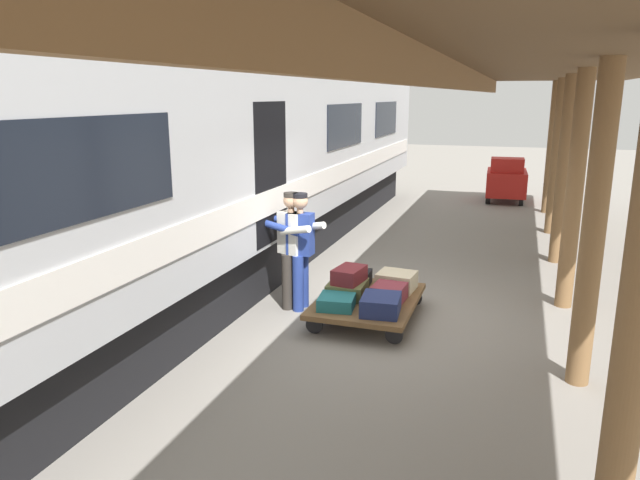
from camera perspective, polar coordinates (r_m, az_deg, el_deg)
ground_plane at (r=8.41m, az=7.65°, el=-7.46°), size 60.00×60.00×0.00m
platform_canopy at (r=7.75m, az=24.70°, el=14.04°), size 3.20×18.45×3.56m
train_car at (r=9.15m, az=-13.47°, el=7.33°), size 3.03×21.45×4.00m
luggage_cart at (r=8.26m, az=4.64°, el=-5.90°), size 1.32×1.84×0.30m
suitcase_burgundy_valise at (r=8.15m, az=6.69°, el=-5.07°), size 0.46×0.47×0.22m
suitcase_olive_duffel at (r=8.29m, az=2.65°, el=-4.75°), size 0.53×0.59×0.20m
suitcase_teal_softside at (r=7.84m, az=1.62°, el=-6.00°), size 0.52×0.52×0.16m
suitcase_black_hardshell at (r=8.75m, az=3.57°, el=-3.71°), size 0.41×0.46×0.21m
suitcase_cream_canvas at (r=8.62m, az=7.41°, el=-3.94°), size 0.56×0.51×0.25m
suitcase_navy_fabric at (r=7.68m, az=5.90°, el=-6.22°), size 0.53×0.60×0.23m
suitcase_maroon_trunk at (r=8.23m, az=2.84°, el=-3.39°), size 0.42×0.56×0.21m
porter_in_overalls at (r=8.43m, az=-2.03°, el=-0.68°), size 0.67×0.43×1.70m
porter_by_door at (r=8.47m, az=-2.67°, el=-0.62°), size 0.74×0.58×1.70m
baggage_tug at (r=18.07m, az=17.56°, el=5.52°), size 1.16×1.74×1.30m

